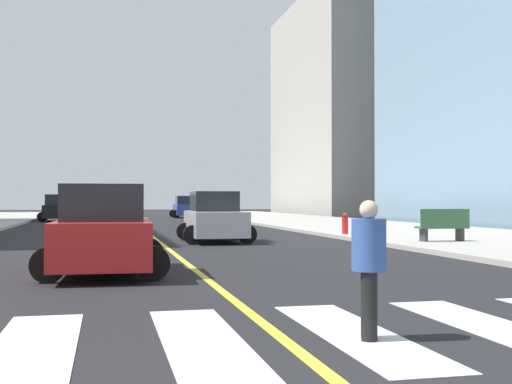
% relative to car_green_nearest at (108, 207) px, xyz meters
% --- Properties ---
extents(sidewalk_kerb_east, '(10.00, 120.00, 0.15)m').
position_rel_car_green_nearest_xyz_m(sidewalk_kerb_east, '(13.96, -37.11, -0.91)').
color(sidewalk_kerb_east, '#B2ADA3').
rests_on(sidewalk_kerb_east, ground).
extents(crosswalk_paint, '(13.50, 4.00, 0.01)m').
position_rel_car_green_nearest_xyz_m(crosswalk_paint, '(1.76, -53.11, -0.97)').
color(crosswalk_paint, silver).
rests_on(crosswalk_paint, ground).
extents(lane_divider_paint, '(0.16, 80.00, 0.01)m').
position_rel_car_green_nearest_xyz_m(lane_divider_paint, '(1.76, -17.11, -0.98)').
color(lane_divider_paint, yellow).
rests_on(lane_divider_paint, ground).
extents(parking_garage_concrete, '(18.00, 24.00, 24.38)m').
position_rel_car_green_nearest_xyz_m(parking_garage_concrete, '(29.91, 11.41, 11.21)').
color(parking_garage_concrete, '#B2ADA3').
rests_on(parking_garage_concrete, ground).
extents(car_green_nearest, '(2.96, 4.72, 2.10)m').
position_rel_car_green_nearest_xyz_m(car_green_nearest, '(0.00, 0.00, 0.00)').
color(car_green_nearest, '#236B42').
rests_on(car_green_nearest, ground).
extents(car_red_second, '(2.73, 4.29, 1.89)m').
position_rel_car_green_nearest_xyz_m(car_red_second, '(-0.24, -46.19, -0.10)').
color(car_red_second, red).
rests_on(car_red_second, ground).
extents(car_silver_third, '(2.70, 4.28, 1.90)m').
position_rel_car_green_nearest_xyz_m(car_silver_third, '(3.80, -35.90, -0.09)').
color(car_silver_third, '#B7B7BC').
rests_on(car_silver_third, ground).
extents(car_gray_fourth, '(2.86, 4.48, 1.97)m').
position_rel_car_green_nearest_xyz_m(car_gray_fourth, '(6.67, -17.83, -0.06)').
color(car_gray_fourth, slate).
rests_on(car_gray_fourth, ground).
extents(car_black_fifth, '(2.90, 4.55, 2.00)m').
position_rel_car_green_nearest_xyz_m(car_black_fifth, '(-3.74, -9.34, -0.04)').
color(car_black_fifth, black).
rests_on(car_black_fifth, ground).
extents(car_blue_sixth, '(2.77, 4.42, 1.97)m').
position_rel_car_green_nearest_xyz_m(car_blue_sixth, '(6.80, -1.29, -0.06)').
color(car_blue_sixth, '#2D479E').
rests_on(car_blue_sixth, ground).
extents(park_bench, '(1.82, 0.63, 1.12)m').
position_rel_car_green_nearest_xyz_m(park_bench, '(11.16, -39.71, -0.29)').
color(park_bench, '#33603D').
rests_on(park_bench, sidewalk_kerb_east).
extents(pedestrian_crossing, '(0.39, 0.39, 1.57)m').
position_rel_car_green_nearest_xyz_m(pedestrian_crossing, '(2.69, -53.49, -0.12)').
color(pedestrian_crossing, black).
rests_on(pedestrian_crossing, ground).
extents(fire_hydrant, '(0.26, 0.26, 0.89)m').
position_rel_car_green_nearest_xyz_m(fire_hydrant, '(9.63, -34.27, -0.40)').
color(fire_hydrant, red).
rests_on(fire_hydrant, sidewalk_kerb_east).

